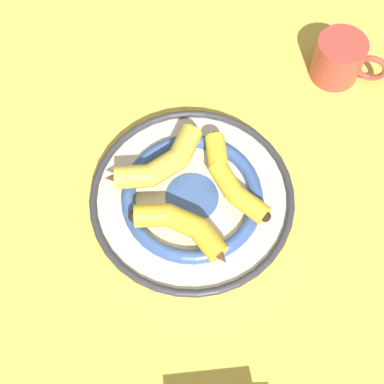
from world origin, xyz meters
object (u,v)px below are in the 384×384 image
decorative_bowl (192,198)px  banana_c (160,164)px  banana_a (230,178)px  banana_b (183,227)px  coffee_mug (340,59)px

decorative_bowl → banana_c: 0.08m
banana_a → banana_b: banana_b is taller
banana_b → coffee_mug: bearing=-104.6°
banana_a → banana_c: 0.11m
decorative_bowl → banana_b: bearing=30.5°
banana_a → banana_c: bearing=-129.8°
banana_b → banana_c: banana_c is taller
banana_c → coffee_mug: 0.39m
decorative_bowl → banana_c: banana_c is taller
banana_c → coffee_mug: size_ratio=1.35×
banana_c → decorative_bowl: bearing=-75.2°
banana_b → banana_c: (-0.05, -0.10, 0.00)m
decorative_bowl → coffee_mug: 0.37m
banana_a → coffee_mug: bearing=112.1°
banana_c → banana_a: bearing=-47.3°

